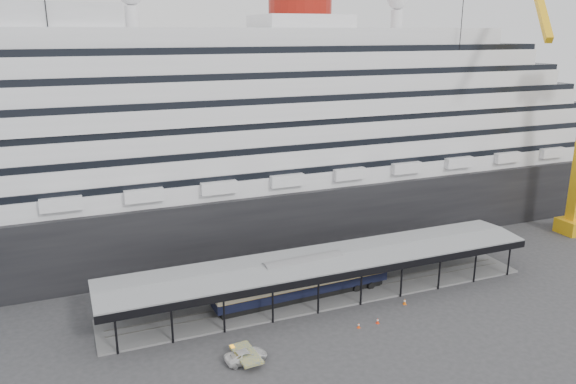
% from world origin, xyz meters
% --- Properties ---
extents(ground, '(200.00, 200.00, 0.00)m').
position_xyz_m(ground, '(0.00, 0.00, 0.00)').
color(ground, '#313134').
rests_on(ground, ground).
extents(cruise_ship, '(130.00, 30.00, 43.90)m').
position_xyz_m(cruise_ship, '(0.05, 32.00, 18.35)').
color(cruise_ship, black).
rests_on(cruise_ship, ground).
extents(platform_canopy, '(56.00, 9.18, 5.30)m').
position_xyz_m(platform_canopy, '(0.00, 5.00, 2.36)').
color(platform_canopy, slate).
rests_on(platform_canopy, ground).
extents(port_truck, '(4.53, 2.36, 1.22)m').
position_xyz_m(port_truck, '(-13.98, -5.41, 0.61)').
color(port_truck, silver).
rests_on(port_truck, ground).
extents(pullman_carriage, '(23.33, 4.08, 22.79)m').
position_xyz_m(pullman_carriage, '(-3.09, 5.00, 2.76)').
color(pullman_carriage, black).
rests_on(pullman_carriage, ground).
extents(traffic_cone_left, '(0.40, 0.40, 0.65)m').
position_xyz_m(traffic_cone_left, '(-0.09, -3.96, 0.32)').
color(traffic_cone_left, '#F74A0D').
rests_on(traffic_cone_left, ground).
extents(traffic_cone_mid, '(0.46, 0.46, 0.70)m').
position_xyz_m(traffic_cone_mid, '(2.43, -3.89, 0.35)').
color(traffic_cone_mid, red).
rests_on(traffic_cone_mid, ground).
extents(traffic_cone_right, '(0.48, 0.48, 0.78)m').
position_xyz_m(traffic_cone_right, '(7.97, -1.08, 0.39)').
color(traffic_cone_right, orange).
rests_on(traffic_cone_right, ground).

